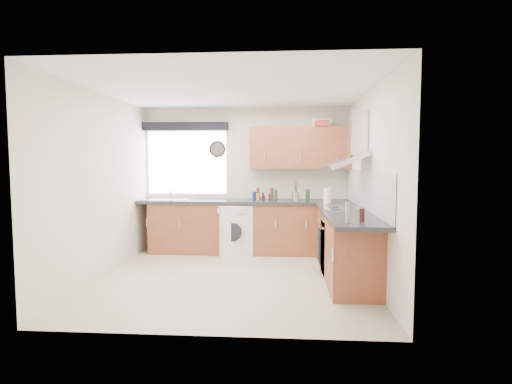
# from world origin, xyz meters

# --- Properties ---
(ground_plane) EXTENTS (3.60, 3.60, 0.00)m
(ground_plane) POSITION_xyz_m (0.00, 0.00, 0.00)
(ground_plane) COLOR beige
(ceiling) EXTENTS (3.60, 3.60, 0.02)m
(ceiling) POSITION_xyz_m (0.00, 0.00, 2.50)
(ceiling) COLOR white
(ceiling) RESTS_ON wall_back
(wall_back) EXTENTS (3.60, 0.02, 2.50)m
(wall_back) POSITION_xyz_m (0.00, 1.80, 1.25)
(wall_back) COLOR silver
(wall_back) RESTS_ON ground_plane
(wall_front) EXTENTS (3.60, 0.02, 2.50)m
(wall_front) POSITION_xyz_m (0.00, -1.80, 1.25)
(wall_front) COLOR silver
(wall_front) RESTS_ON ground_plane
(wall_left) EXTENTS (0.02, 3.60, 2.50)m
(wall_left) POSITION_xyz_m (-1.80, 0.00, 1.25)
(wall_left) COLOR silver
(wall_left) RESTS_ON ground_plane
(wall_right) EXTENTS (0.02, 3.60, 2.50)m
(wall_right) POSITION_xyz_m (1.80, 0.00, 1.25)
(wall_right) COLOR silver
(wall_right) RESTS_ON ground_plane
(window) EXTENTS (1.40, 0.02, 1.10)m
(window) POSITION_xyz_m (-1.05, 1.79, 1.55)
(window) COLOR white
(window) RESTS_ON wall_back
(window_blind) EXTENTS (1.50, 0.18, 0.14)m
(window_blind) POSITION_xyz_m (-1.05, 1.70, 2.18)
(window_blind) COLOR black
(window_blind) RESTS_ON wall_back
(splashback) EXTENTS (0.01, 3.00, 0.54)m
(splashback) POSITION_xyz_m (1.79, 0.30, 1.18)
(splashback) COLOR white
(splashback) RESTS_ON wall_right
(base_cab_back) EXTENTS (3.00, 0.58, 0.86)m
(base_cab_back) POSITION_xyz_m (-0.10, 1.51, 0.43)
(base_cab_back) COLOR brown
(base_cab_back) RESTS_ON ground_plane
(base_cab_corner) EXTENTS (0.60, 0.60, 0.86)m
(base_cab_corner) POSITION_xyz_m (1.50, 1.50, 0.43)
(base_cab_corner) COLOR brown
(base_cab_corner) RESTS_ON ground_plane
(base_cab_right) EXTENTS (0.58, 2.10, 0.86)m
(base_cab_right) POSITION_xyz_m (1.51, 0.15, 0.43)
(base_cab_right) COLOR brown
(base_cab_right) RESTS_ON ground_plane
(worktop_back) EXTENTS (3.60, 0.62, 0.05)m
(worktop_back) POSITION_xyz_m (0.00, 1.50, 0.89)
(worktop_back) COLOR black
(worktop_back) RESTS_ON base_cab_back
(worktop_right) EXTENTS (0.62, 2.42, 0.05)m
(worktop_right) POSITION_xyz_m (1.50, 0.00, 0.89)
(worktop_right) COLOR black
(worktop_right) RESTS_ON base_cab_right
(sink) EXTENTS (0.84, 0.46, 0.10)m
(sink) POSITION_xyz_m (-1.33, 1.50, 0.95)
(sink) COLOR silver
(sink) RESTS_ON worktop_back
(oven) EXTENTS (0.56, 0.58, 0.85)m
(oven) POSITION_xyz_m (1.50, 0.30, 0.42)
(oven) COLOR black
(oven) RESTS_ON ground_plane
(hob_plate) EXTENTS (0.52, 0.52, 0.01)m
(hob_plate) POSITION_xyz_m (1.50, 0.30, 0.92)
(hob_plate) COLOR silver
(hob_plate) RESTS_ON worktop_right
(extractor_hood) EXTENTS (0.52, 0.78, 0.66)m
(extractor_hood) POSITION_xyz_m (1.60, 0.30, 1.77)
(extractor_hood) COLOR silver
(extractor_hood) RESTS_ON wall_right
(upper_cabinets) EXTENTS (1.70, 0.35, 0.70)m
(upper_cabinets) POSITION_xyz_m (0.95, 1.62, 1.80)
(upper_cabinets) COLOR brown
(upper_cabinets) RESTS_ON wall_back
(washing_machine) EXTENTS (0.72, 0.71, 0.84)m
(washing_machine) POSITION_xyz_m (-0.15, 1.40, 0.42)
(washing_machine) COLOR white
(washing_machine) RESTS_ON ground_plane
(wall_clock) EXTENTS (0.29, 0.04, 0.29)m
(wall_clock) POSITION_xyz_m (-0.50, 1.78, 1.79)
(wall_clock) COLOR black
(wall_clock) RESTS_ON wall_back
(casserole) EXTENTS (0.36, 0.28, 0.14)m
(casserole) POSITION_xyz_m (1.30, 1.72, 2.22)
(casserole) COLOR white
(casserole) RESTS_ON upper_cabinets
(storage_box) EXTENTS (0.23, 0.20, 0.10)m
(storage_box) POSITION_xyz_m (1.30, 1.52, 2.20)
(storage_box) COLOR #A33629
(storage_box) RESTS_ON upper_cabinets
(utensil_pot) EXTENTS (0.13, 0.13, 0.14)m
(utensil_pot) POSITION_xyz_m (0.87, 1.35, 0.98)
(utensil_pot) COLOR gray
(utensil_pot) RESTS_ON worktop_back
(kitchen_roll) EXTENTS (0.13, 0.13, 0.25)m
(kitchen_roll) POSITION_xyz_m (1.35, 0.92, 1.03)
(kitchen_roll) COLOR white
(kitchen_roll) RESTS_ON worktop_right
(tomato_cluster) EXTENTS (0.18, 0.18, 0.07)m
(tomato_cluster) POSITION_xyz_m (0.27, 1.65, 0.94)
(tomato_cluster) COLOR #C3010A
(tomato_cluster) RESTS_ON worktop_back
(jar_0) EXTENTS (0.06, 0.06, 0.21)m
(jar_0) POSITION_xyz_m (0.48, 1.38, 1.02)
(jar_0) COLOR #4F211C
(jar_0) RESTS_ON worktop_back
(jar_1) EXTENTS (0.04, 0.04, 0.12)m
(jar_1) POSITION_xyz_m (0.32, 1.54, 0.97)
(jar_1) COLOR #371317
(jar_1) RESTS_ON worktop_back
(jar_2) EXTENTS (0.05, 0.05, 0.21)m
(jar_2) POSITION_xyz_m (0.23, 1.55, 1.02)
(jar_2) COLOR maroon
(jar_2) RESTS_ON worktop_back
(jar_3) EXTENTS (0.07, 0.07, 0.11)m
(jar_3) POSITION_xyz_m (0.18, 1.54, 0.97)
(jar_3) COLOR brown
(jar_3) RESTS_ON worktop_back
(jar_4) EXTENTS (0.06, 0.06, 0.13)m
(jar_4) POSITION_xyz_m (0.85, 1.68, 0.97)
(jar_4) COLOR #143713
(jar_4) RESTS_ON worktop_back
(jar_5) EXTENTS (0.07, 0.07, 0.14)m
(jar_5) POSITION_xyz_m (0.18, 1.54, 0.98)
(jar_5) COLOR #151C49
(jar_5) RESTS_ON worktop_back
(jar_6) EXTENTS (0.06, 0.06, 0.12)m
(jar_6) POSITION_xyz_m (0.24, 1.47, 0.97)
(jar_6) COLOR olive
(jar_6) RESTS_ON worktop_back
(jar_7) EXTENTS (0.04, 0.04, 0.09)m
(jar_7) POSITION_xyz_m (0.43, 1.62, 0.96)
(jar_7) COLOR black
(jar_7) RESTS_ON worktop_back
(jar_8) EXTENTS (0.05, 0.05, 0.18)m
(jar_8) POSITION_xyz_m (0.54, 1.47, 1.00)
(jar_8) COLOR #1F4B1B
(jar_8) RESTS_ON worktop_back
(jar_9) EXTENTS (0.07, 0.07, 0.20)m
(jar_9) POSITION_xyz_m (1.07, 1.41, 1.01)
(jar_9) COLOR #1A4217
(jar_9) RESTS_ON worktop_back
(bottle_0) EXTENTS (0.06, 0.06, 0.15)m
(bottle_0) POSITION_xyz_m (1.53, -0.82, 0.98)
(bottle_0) COLOR #3A1414
(bottle_0) RESTS_ON worktop_right
(bottle_1) EXTENTS (0.05, 0.05, 0.22)m
(bottle_1) POSITION_xyz_m (1.36, -0.94, 1.02)
(bottle_1) COLOR #AAA091
(bottle_1) RESTS_ON worktop_right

